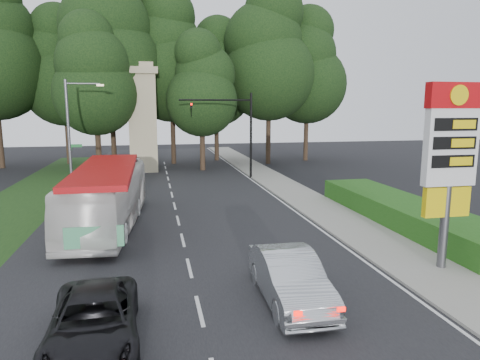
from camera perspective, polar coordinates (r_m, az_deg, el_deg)
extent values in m
plane|color=black|center=(12.90, -5.16, -18.02)|extent=(120.00, 120.00, 0.00)
cube|color=black|center=(24.14, -8.41, -4.79)|extent=(14.00, 80.00, 0.02)
cube|color=gray|center=(25.98, 10.69, -3.71)|extent=(3.00, 80.00, 0.12)
cube|color=#193814|center=(31.09, -26.85, -2.49)|extent=(5.00, 50.00, 0.02)
cube|color=#205516|center=(23.78, 21.14, -4.10)|extent=(3.00, 14.00, 1.20)
cylinder|color=#59595E|center=(17.49, 25.55, -5.82)|extent=(0.32, 0.32, 3.20)
cube|color=yellow|center=(17.27, 25.79, -2.62)|extent=(1.80, 0.25, 1.10)
cube|color=silver|center=(16.99, 26.28, 3.99)|extent=(2.00, 0.35, 2.80)
cube|color=#AA090D|center=(16.94, 26.74, 10.05)|extent=(2.10, 0.40, 0.90)
cylinder|color=yellow|center=(16.77, 27.21, 10.03)|extent=(0.70, 0.05, 0.70)
cube|color=black|center=(16.80, 26.88, 6.63)|extent=(1.70, 0.04, 0.45)
cube|color=black|center=(16.83, 26.71, 4.43)|extent=(1.70, 0.04, 0.45)
cube|color=black|center=(16.89, 26.55, 2.24)|extent=(1.70, 0.04, 0.45)
cylinder|color=black|center=(36.38, 1.47, 5.87)|extent=(0.20, 0.20, 7.20)
cylinder|color=black|center=(35.75, -3.28, 10.61)|extent=(6.00, 0.14, 0.14)
imported|color=black|center=(35.51, -6.52, 10.16)|extent=(0.18, 0.22, 1.10)
sphere|color=#FF0C05|center=(35.36, -6.50, 10.00)|extent=(0.18, 0.18, 0.18)
cylinder|color=#59595E|center=(33.96, -21.86, 5.60)|extent=(0.20, 0.20, 8.00)
cylinder|color=#59595E|center=(33.75, -20.21, 11.97)|extent=(2.40, 0.12, 0.12)
cube|color=#FFE599|center=(33.60, -18.13, 11.93)|extent=(0.50, 0.22, 0.14)
cube|color=#0C591E|center=(33.94, -21.02, 4.29)|extent=(0.85, 0.04, 0.22)
cube|color=#0C591E|center=(34.48, -21.61, 3.83)|extent=(0.04, 0.85, 0.22)
cube|color=tan|center=(41.40, -12.80, 7.34)|extent=(2.50, 2.50, 9.00)
cube|color=tan|center=(41.51, -13.05, 13.97)|extent=(3.00, 3.00, 0.60)
cube|color=tan|center=(41.55, -13.08, 14.66)|extent=(2.20, 2.20, 0.50)
cylinder|color=#2D2116|center=(48.75, -29.37, 5.07)|extent=(0.50, 0.50, 6.30)
cylinder|color=#2D2116|center=(49.27, -21.95, 5.11)|extent=(0.50, 0.50, 5.40)
sphere|color=black|center=(49.21, -22.36, 11.56)|extent=(8.40, 8.40, 8.40)
sphere|color=black|center=(49.44, -22.59, 15.03)|extent=(7.20, 7.20, 7.20)
sphere|color=black|center=(49.78, -22.79, 17.94)|extent=(5.40, 5.40, 5.40)
cylinder|color=#2D2116|center=(44.61, -16.54, 5.71)|extent=(0.50, 0.50, 6.48)
sphere|color=black|center=(44.70, -16.96, 14.25)|extent=(10.08, 10.08, 10.08)
sphere|color=black|center=(45.16, -17.20, 18.80)|extent=(8.64, 8.64, 8.64)
cylinder|color=#2D2116|center=(46.51, -8.91, 5.80)|extent=(0.50, 0.50, 5.94)
sphere|color=black|center=(46.52, -9.10, 13.32)|extent=(9.24, 9.24, 9.24)
sphere|color=black|center=(46.86, -9.22, 17.35)|extent=(7.92, 7.92, 7.92)
sphere|color=black|center=(47.32, -9.31, 20.72)|extent=(5.94, 5.94, 5.94)
cylinder|color=#2D2116|center=(49.01, -3.14, 5.67)|extent=(0.50, 0.50, 5.22)
sphere|color=black|center=(48.94, -3.19, 11.95)|extent=(8.12, 8.12, 8.12)
sphere|color=black|center=(49.14, -3.23, 15.33)|extent=(6.96, 6.96, 6.96)
sphere|color=black|center=(49.45, -3.26, 18.17)|extent=(5.22, 5.22, 5.22)
cylinder|color=#2D2116|center=(46.11, 3.79, 5.97)|extent=(0.50, 0.50, 6.12)
sphere|color=black|center=(46.14, 3.88, 13.79)|extent=(9.52, 9.52, 9.52)
sphere|color=black|center=(46.51, 3.93, 17.97)|extent=(8.16, 8.16, 8.16)
sphere|color=black|center=(47.02, 3.98, 21.46)|extent=(6.12, 6.12, 6.12)
cylinder|color=#2D2116|center=(49.56, 8.79, 5.82)|extent=(0.50, 0.50, 5.58)
sphere|color=black|center=(49.52, 8.96, 12.46)|extent=(8.68, 8.68, 8.68)
sphere|color=black|center=(49.78, 9.06, 16.02)|extent=(7.44, 7.44, 7.44)
sphere|color=black|center=(50.14, 9.14, 19.01)|extent=(5.58, 5.58, 5.58)
cylinder|color=#2D2116|center=(40.81, -18.35, 4.02)|extent=(0.50, 0.50, 4.68)
sphere|color=black|center=(40.67, -18.71, 10.78)|extent=(7.28, 7.28, 7.28)
sphere|color=black|center=(40.82, -18.91, 14.42)|extent=(6.24, 6.24, 6.24)
sphere|color=black|center=(41.09, -19.09, 17.49)|extent=(4.68, 4.68, 4.68)
cylinder|color=#2D2116|center=(41.31, -5.02, 4.28)|extent=(0.50, 0.50, 4.32)
sphere|color=black|center=(41.14, -5.12, 10.45)|extent=(6.72, 6.72, 6.72)
sphere|color=black|center=(41.25, -5.17, 13.79)|extent=(5.76, 5.76, 5.76)
sphere|color=black|center=(41.45, -5.21, 16.60)|extent=(4.32, 4.32, 4.32)
imported|color=white|center=(22.46, -17.24, -2.20)|extent=(3.53, 11.27, 3.09)
imported|color=#B5BABE|center=(13.64, 6.65, -12.80)|extent=(1.75, 4.81, 1.57)
imported|color=black|center=(11.91, -18.90, -17.43)|extent=(2.41, 4.85, 1.32)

